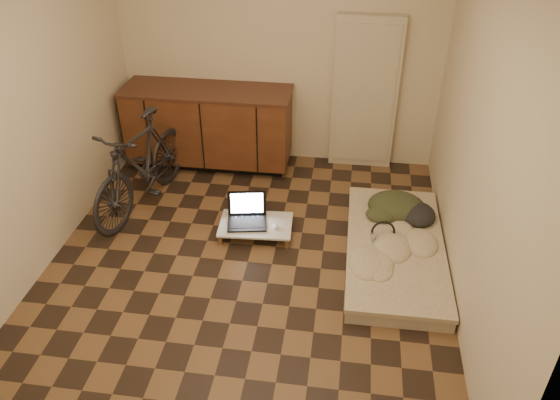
# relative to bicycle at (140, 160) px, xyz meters

# --- Properties ---
(room_shell) EXTENTS (3.50, 4.00, 2.60)m
(room_shell) POSITION_rel_bicycle_xyz_m (1.20, -0.75, 0.77)
(room_shell) COLOR brown
(room_shell) RESTS_ON ground
(cabinets) EXTENTS (1.84, 0.62, 0.91)m
(cabinets) POSITION_rel_bicycle_xyz_m (0.45, 0.95, -0.06)
(cabinets) COLOR black
(cabinets) RESTS_ON ground
(appliance_panel) EXTENTS (0.70, 0.10, 1.70)m
(appliance_panel) POSITION_rel_bicycle_xyz_m (2.15, 1.19, 0.32)
(appliance_panel) COLOR beige
(appliance_panel) RESTS_ON ground
(bicycle) EXTENTS (0.84, 1.70, 1.06)m
(bicycle) POSITION_rel_bicycle_xyz_m (0.00, 0.00, 0.00)
(bicycle) COLOR black
(bicycle) RESTS_ON ground
(futon) EXTENTS (0.87, 1.79, 0.15)m
(futon) POSITION_rel_bicycle_xyz_m (2.50, -0.49, -0.45)
(futon) COLOR #B6A892
(futon) RESTS_ON ground
(clothing_pile) EXTENTS (0.58, 0.49, 0.23)m
(clothing_pile) POSITION_rel_bicycle_xyz_m (2.57, 0.00, -0.26)
(clothing_pile) COLOR #2F3720
(clothing_pile) RESTS_ON futon
(headphones) EXTENTS (0.27, 0.25, 0.16)m
(headphones) POSITION_rel_bicycle_xyz_m (2.38, -0.44, -0.30)
(headphones) COLOR black
(headphones) RESTS_ON futon
(lap_desk) EXTENTS (0.71, 0.48, 0.11)m
(lap_desk) POSITION_rel_bicycle_xyz_m (1.20, -0.33, -0.43)
(lap_desk) COLOR brown
(lap_desk) RESTS_ON ground
(laptop) EXTENTS (0.42, 0.39, 0.25)m
(laptop) POSITION_rel_bicycle_xyz_m (1.11, -0.29, -0.36)
(laptop) COLOR black
(laptop) RESTS_ON lap_desk
(mouse) EXTENTS (0.07, 0.10, 0.03)m
(mouse) POSITION_rel_bicycle_xyz_m (1.39, -0.36, -0.40)
(mouse) COLOR white
(mouse) RESTS_ON lap_desk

